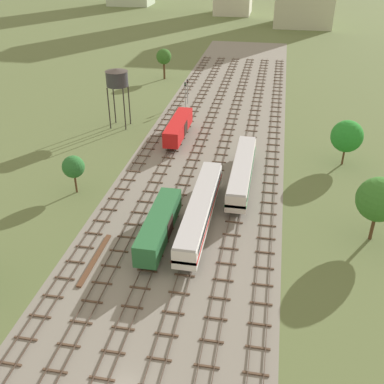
# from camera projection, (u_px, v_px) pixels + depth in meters

# --- Properties ---
(ground_plane) EXTENTS (480.00, 480.00, 0.00)m
(ground_plane) POSITION_uv_depth(u_px,v_px,m) (214.00, 140.00, 86.42)
(ground_plane) COLOR #5B6B3D
(ballast_bed) EXTENTS (26.23, 176.00, 0.01)m
(ballast_bed) POSITION_uv_depth(u_px,v_px,m) (214.00, 140.00, 86.41)
(ballast_bed) COLOR gray
(ballast_bed) RESTS_ON ground
(track_far_left) EXTENTS (2.40, 126.00, 0.29)m
(track_far_left) POSITION_uv_depth(u_px,v_px,m) (158.00, 133.00, 88.96)
(track_far_left) COLOR #47382D
(track_far_left) RESTS_ON ground
(track_left) EXTENTS (2.40, 126.00, 0.29)m
(track_left) POSITION_uv_depth(u_px,v_px,m) (181.00, 134.00, 88.26)
(track_left) COLOR #47382D
(track_left) RESTS_ON ground
(track_centre_left) EXTENTS (2.40, 126.00, 0.29)m
(track_centre_left) POSITION_uv_depth(u_px,v_px,m) (203.00, 136.00, 87.55)
(track_centre_left) COLOR #47382D
(track_centre_left) RESTS_ON ground
(track_centre) EXTENTS (2.40, 126.00, 0.29)m
(track_centre) POSITION_uv_depth(u_px,v_px,m) (226.00, 138.00, 86.85)
(track_centre) COLOR #47382D
(track_centre) RESTS_ON ground
(track_centre_right) EXTENTS (2.40, 126.00, 0.29)m
(track_centre_right) POSITION_uv_depth(u_px,v_px,m) (250.00, 139.00, 86.14)
(track_centre_right) COLOR #47382D
(track_centre_right) RESTS_ON ground
(track_right) EXTENTS (2.40, 126.00, 0.29)m
(track_right) POSITION_uv_depth(u_px,v_px,m) (274.00, 141.00, 85.44)
(track_right) COLOR #47382D
(track_right) RESTS_ON ground
(freight_boxcar_centre_left_nearest) EXTENTS (2.87, 14.00, 3.60)m
(freight_boxcar_centre_left_nearest) POSITION_uv_depth(u_px,v_px,m) (159.00, 225.00, 57.02)
(freight_boxcar_centre_left_nearest) COLOR #286638
(freight_boxcar_centre_left_nearest) RESTS_ON ground
(passenger_coach_centre_near) EXTENTS (2.96, 22.00, 3.80)m
(passenger_coach_centre_near) POSITION_uv_depth(u_px,v_px,m) (200.00, 209.00, 60.09)
(passenger_coach_centre_near) COLOR white
(passenger_coach_centre_near) RESTS_ON ground
(diesel_railcar_centre_right_mid) EXTENTS (2.96, 20.50, 3.80)m
(diesel_railcar_centre_right_mid) POSITION_uv_depth(u_px,v_px,m) (242.00, 171.00, 69.58)
(diesel_railcar_centre_right_mid) COLOR beige
(diesel_railcar_centre_right_mid) RESTS_ON ground
(freight_boxcar_left_midfar) EXTENTS (2.87, 14.00, 3.60)m
(freight_boxcar_left_midfar) POSITION_uv_depth(u_px,v_px,m) (178.00, 127.00, 85.37)
(freight_boxcar_left_midfar) COLOR red
(freight_boxcar_left_midfar) RESTS_ON ground
(water_tower) EXTENTS (4.42, 4.42, 11.62)m
(water_tower) POSITION_uv_depth(u_px,v_px,m) (117.00, 78.00, 87.51)
(water_tower) COLOR #2D2826
(water_tower) RESTS_ON ground
(signal_post_nearest) EXTENTS (0.28, 0.47, 5.77)m
(signal_post_nearest) POSITION_uv_depth(u_px,v_px,m) (185.00, 91.00, 100.31)
(signal_post_nearest) COLOR gray
(signal_post_nearest) RESTS_ON ground
(signal_post_near) EXTENTS (0.28, 0.47, 5.71)m
(signal_post_near) POSITION_uv_depth(u_px,v_px,m) (187.00, 88.00, 102.47)
(signal_post_near) COLOR gray
(signal_post_near) RESTS_ON ground
(lineside_tree_1) EXTENTS (5.59, 5.59, 8.70)m
(lineside_tree_1) POSITION_uv_depth(u_px,v_px,m) (379.00, 199.00, 55.74)
(lineside_tree_1) COLOR #4C331E
(lineside_tree_1) RESTS_ON ground
(lineside_tree_2) EXTENTS (3.33, 3.33, 5.96)m
(lineside_tree_2) POSITION_uv_depth(u_px,v_px,m) (73.00, 167.00, 67.00)
(lineside_tree_2) COLOR #4C331E
(lineside_tree_2) RESTS_ON ground
(lineside_tree_3) EXTENTS (3.94, 3.94, 7.85)m
(lineside_tree_3) POSITION_uv_depth(u_px,v_px,m) (164.00, 57.00, 118.77)
(lineside_tree_3) COLOR #4C331E
(lineside_tree_3) RESTS_ON ground
(lineside_tree_4) EXTENTS (5.28, 5.28, 7.76)m
(lineside_tree_4) POSITION_uv_depth(u_px,v_px,m) (347.00, 136.00, 74.81)
(lineside_tree_4) COLOR #4C331E
(lineside_tree_4) RESTS_ON ground
(spare_rail_bundle) EXTENTS (0.60, 10.00, 0.24)m
(spare_rail_bundle) POSITION_uv_depth(u_px,v_px,m) (95.00, 259.00, 54.85)
(spare_rail_bundle) COLOR brown
(spare_rail_bundle) RESTS_ON ground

